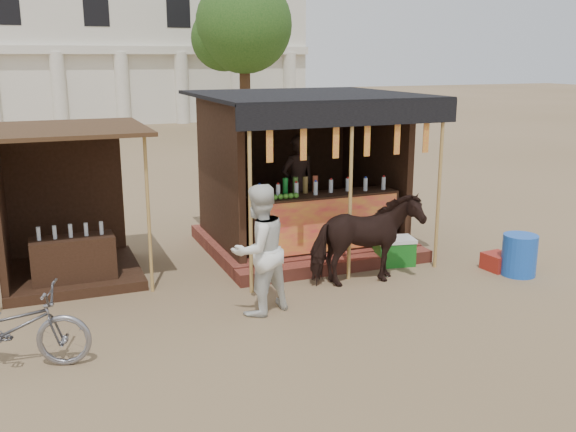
% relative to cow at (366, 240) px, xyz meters
% --- Properties ---
extents(ground, '(120.00, 120.00, 0.00)m').
position_rel_cow_xyz_m(ground, '(-1.12, -1.25, -0.70)').
color(ground, '#846B4C').
rests_on(ground, ground).
extents(main_stall, '(3.60, 3.61, 2.78)m').
position_rel_cow_xyz_m(main_stall, '(-0.12, 2.11, 0.33)').
color(main_stall, brown).
rests_on(main_stall, ground).
extents(secondary_stall, '(2.40, 2.40, 2.38)m').
position_rel_cow_xyz_m(secondary_stall, '(-4.29, 1.99, 0.15)').
color(secondary_stall, '#331D12').
rests_on(secondary_stall, ground).
extents(cow, '(1.68, 0.80, 1.40)m').
position_rel_cow_xyz_m(cow, '(0.00, 0.00, 0.00)').
color(cow, black).
rests_on(cow, ground).
extents(motorbike, '(1.88, 1.08, 0.94)m').
position_rel_cow_xyz_m(motorbike, '(-4.97, -0.92, -0.23)').
color(motorbike, gray).
rests_on(motorbike, ground).
extents(bystander, '(1.05, 0.94, 1.78)m').
position_rel_cow_xyz_m(bystander, '(-1.86, -0.45, 0.19)').
color(bystander, white).
rests_on(bystander, ground).
extents(blue_barrel, '(0.71, 0.71, 0.66)m').
position_rel_cow_xyz_m(blue_barrel, '(2.49, -0.52, -0.37)').
color(blue_barrel, blue).
rests_on(blue_barrel, ground).
extents(red_crate, '(0.44, 0.46, 0.27)m').
position_rel_cow_xyz_m(red_crate, '(2.35, -0.19, -0.57)').
color(red_crate, maroon).
rests_on(red_crate, ground).
extents(cooler, '(0.71, 0.55, 0.46)m').
position_rel_cow_xyz_m(cooler, '(0.92, 0.67, -0.47)').
color(cooler, '#17681C').
rests_on(cooler, ground).
extents(background_building, '(26.00, 7.45, 8.18)m').
position_rel_cow_xyz_m(background_building, '(-3.12, 28.69, 3.28)').
color(background_building, silver).
rests_on(background_building, ground).
extents(tree, '(4.50, 4.40, 7.00)m').
position_rel_cow_xyz_m(tree, '(4.69, 20.89, 3.93)').
color(tree, '#382314').
rests_on(tree, ground).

